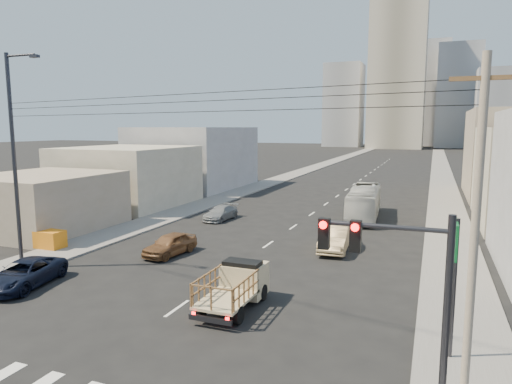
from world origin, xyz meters
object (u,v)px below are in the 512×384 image
Objects in this scene: utility_pole at (475,229)px; crate_stack at (50,239)px; city_bus at (364,202)px; sedan_tan at (335,238)px; traffic_signal at (402,289)px; sedan_grey at (221,213)px; navy_pickup at (24,274)px; streetlamp_left at (15,156)px; sedan_brown at (170,244)px; green_sign at (455,255)px; flatbed_pickup at (235,284)px.

utility_pole is 5.56× the size of crate_stack.
city_bus reaches higher than sedan_tan.
traffic_signal is 0.60× the size of utility_pole.
sedan_grey is 28.56m from utility_pole.
city_bus is 5.63× the size of crate_stack.
navy_pickup is 18.26m from sedan_tan.
traffic_signal is 22.58m from streetlamp_left.
sedan_brown is 8.28m from crate_stack.
sedan_tan is (9.48, 4.89, 0.10)m from sedan_brown.
streetlamp_left reaches higher than sedan_grey.
sedan_grey is 0.84× the size of green_sign.
sedan_grey is 14.33m from crate_stack.
crate_stack is at bearing -112.40° from sedan_grey.
sedan_tan is at bearing 20.65° from crate_stack.
crate_stack is (-8.10, -1.74, 0.00)m from sedan_brown.
navy_pickup is at bearing -40.69° from streetlamp_left.
traffic_signal is at bearing -33.48° from sedan_brown.
green_sign is at bearing -66.48° from sedan_tan.
city_bus reaches higher than navy_pickup.
streetlamp_left is at bearing -132.89° from sedan_brown.
flatbed_pickup is at bearing 138.38° from traffic_signal.
sedan_brown is at bearing -156.55° from sedan_tan.
traffic_signal reaches higher than crate_stack.
sedan_tan is at bearing -25.46° from sedan_grey.
streetlamp_left is at bearing 167.68° from utility_pole.
utility_pole reaches higher than green_sign.
sedan_grey is (-11.51, -5.45, -0.80)m from city_bus.
city_bus is 1.01× the size of utility_pole.
navy_pickup is 18.91m from sedan_grey.
city_bus is 0.84× the size of streetlamp_left.
traffic_signal is 3.24m from utility_pole.
traffic_signal is 0.50× the size of streetlamp_left.
sedan_tan is 0.40× the size of streetlamp_left.
navy_pickup is 1.00× the size of sedan_tan.
streetlamp_left reaches higher than green_sign.
flatbed_pickup is at bearing -99.80° from city_bus.
sedan_brown is at bearing 139.25° from flatbed_pickup.
sedan_grey is 0.42× the size of utility_pole.
sedan_grey is 18.09m from streetlamp_left.
utility_pole is (6.92, -15.22, 4.40)m from sedan_tan.
navy_pickup is 1.18× the size of sedan_brown.
green_sign is (6.40, -24.44, 2.33)m from city_bus.
traffic_signal is at bearing -51.97° from sedan_grey.
city_bus is at bearing 99.65° from traffic_signal.
sedan_brown is at bearing 154.00° from green_sign.
sedan_tan reaches higher than sedan_grey.
city_bus is at bearing 50.11° from navy_pickup.
streetlamp_left is at bearing 128.42° from navy_pickup.
utility_pole reaches higher than traffic_signal.
flatbed_pickup reaches higher than sedan_grey.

